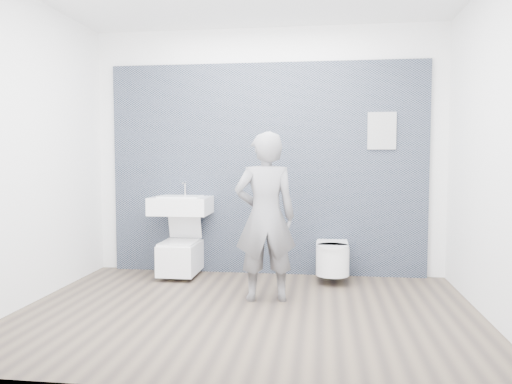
# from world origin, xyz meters

# --- Properties ---
(ground) EXTENTS (4.00, 4.00, 0.00)m
(ground) POSITION_xyz_m (0.00, 0.00, 0.00)
(ground) COLOR brown
(ground) RESTS_ON ground
(room_shell) EXTENTS (4.00, 4.00, 4.00)m
(room_shell) POSITION_xyz_m (0.00, 0.00, 1.74)
(room_shell) COLOR white
(room_shell) RESTS_ON ground
(tile_wall) EXTENTS (3.60, 0.06, 2.40)m
(tile_wall) POSITION_xyz_m (0.00, 1.47, 0.00)
(tile_wall) COLOR black
(tile_wall) RESTS_ON ground
(washbasin) EXTENTS (0.65, 0.49, 0.49)m
(washbasin) POSITION_xyz_m (-0.93, 1.20, 0.80)
(washbasin) COLOR white
(washbasin) RESTS_ON ground
(toilet_square) EXTENTS (0.40, 0.58, 0.77)m
(toilet_square) POSITION_xyz_m (-0.93, 1.16, 0.24)
(toilet_square) COLOR white
(toilet_square) RESTS_ON ground
(toilet_rounded) EXTENTS (0.35, 0.59, 0.32)m
(toilet_rounded) POSITION_xyz_m (0.75, 1.14, 0.26)
(toilet_rounded) COLOR white
(toilet_rounded) RESTS_ON ground
(info_placard) EXTENTS (0.31, 0.03, 0.41)m
(info_placard) POSITION_xyz_m (1.28, 1.43, 0.00)
(info_placard) COLOR silver
(info_placard) RESTS_ON ground
(visitor) EXTENTS (0.64, 0.48, 1.57)m
(visitor) POSITION_xyz_m (0.12, 0.37, 0.79)
(visitor) COLOR slate
(visitor) RESTS_ON ground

